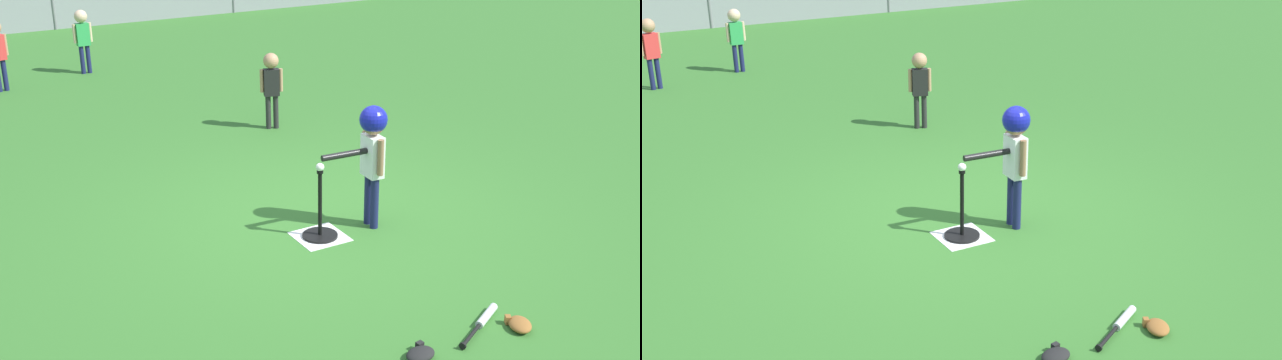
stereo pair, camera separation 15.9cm
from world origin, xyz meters
The scene contains 11 objects.
ground_plane centered at (0.00, 0.00, 0.00)m, with size 60.00×60.00×0.00m, color #336B28.
home_plate centered at (-0.19, -0.36, 0.00)m, with size 0.44×0.44×0.01m, color white.
batting_tee centered at (-0.19, -0.36, 0.10)m, with size 0.32×0.32×0.63m.
baseball_on_tee centered at (-0.19, -0.36, 0.67)m, with size 0.07×0.07×0.07m, color white.
batter_child centered at (0.33, -0.39, 0.82)m, with size 0.64×0.33×1.15m.
fielder_deep_center centered at (-1.78, 6.27, 0.68)m, with size 0.31×0.21×1.05m.
fielder_deep_left centered at (-0.42, 6.74, 0.65)m, with size 0.30×0.20×1.02m.
fielder_near_left centered at (0.87, 2.67, 0.62)m, with size 0.27×0.19×0.97m.
spare_bat_silver centered at (0.12, -2.20, 0.03)m, with size 0.57×0.34×0.06m.
glove_by_plate centered at (0.29, -2.38, 0.04)m, with size 0.25×0.27×0.07m.
glove_tossed_aside centered at (-0.54, -2.32, 0.04)m, with size 0.24×0.20×0.07m.
Camera 2 is at (-3.22, -5.89, 3.08)m, focal length 43.70 mm.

